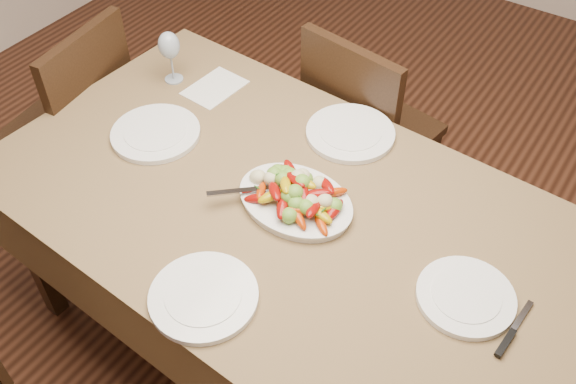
{
  "coord_description": "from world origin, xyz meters",
  "views": [
    {
      "loc": [
        0.72,
        -0.99,
        2.12
      ],
      "look_at": [
        0.01,
        0.07,
        0.82
      ],
      "focal_mm": 40.0,
      "sensor_mm": 36.0,
      "label": 1
    }
  ],
  "objects_px": {
    "serving_platter": "(295,202)",
    "plate_right": "(466,297)",
    "plate_left": "(156,133)",
    "chair_left": "(67,127)",
    "plate_near": "(204,297)",
    "plate_far": "(350,133)",
    "chair_far": "(374,130)",
    "wine_glass": "(171,56)",
    "dining_table": "(288,284)"
  },
  "relations": [
    {
      "from": "plate_right",
      "to": "dining_table",
      "type": "bearing_deg",
      "value": 178.56
    },
    {
      "from": "chair_left",
      "to": "serving_platter",
      "type": "distance_m",
      "value": 1.18
    },
    {
      "from": "plate_far",
      "to": "plate_right",
      "type": "bearing_deg",
      "value": -34.7
    },
    {
      "from": "dining_table",
      "to": "plate_right",
      "type": "relative_size",
      "value": 7.28
    },
    {
      "from": "plate_far",
      "to": "serving_platter",
      "type": "bearing_deg",
      "value": -85.97
    },
    {
      "from": "chair_left",
      "to": "plate_near",
      "type": "distance_m",
      "value": 1.26
    },
    {
      "from": "chair_far",
      "to": "wine_glass",
      "type": "xyz_separation_m",
      "value": [
        -0.59,
        -0.47,
        0.39
      ]
    },
    {
      "from": "chair_far",
      "to": "chair_left",
      "type": "xyz_separation_m",
      "value": [
        -1.03,
        -0.67,
        0.0
      ]
    },
    {
      "from": "plate_left",
      "to": "chair_far",
      "type": "bearing_deg",
      "value": 59.21
    },
    {
      "from": "serving_platter",
      "to": "plate_left",
      "type": "height_order",
      "value": "serving_platter"
    },
    {
      "from": "serving_platter",
      "to": "plate_left",
      "type": "bearing_deg",
      "value": 179.4
    },
    {
      "from": "chair_far",
      "to": "plate_far",
      "type": "distance_m",
      "value": 0.49
    },
    {
      "from": "plate_left",
      "to": "plate_far",
      "type": "xyz_separation_m",
      "value": [
        0.53,
        0.36,
        0.0
      ]
    },
    {
      "from": "dining_table",
      "to": "plate_left",
      "type": "height_order",
      "value": "plate_left"
    },
    {
      "from": "plate_right",
      "to": "wine_glass",
      "type": "relative_size",
      "value": 1.23
    },
    {
      "from": "chair_far",
      "to": "wine_glass",
      "type": "height_order",
      "value": "wine_glass"
    },
    {
      "from": "dining_table",
      "to": "chair_left",
      "type": "relative_size",
      "value": 1.94
    },
    {
      "from": "serving_platter",
      "to": "plate_right",
      "type": "bearing_deg",
      "value": -3.33
    },
    {
      "from": "serving_platter",
      "to": "plate_near",
      "type": "distance_m",
      "value": 0.41
    },
    {
      "from": "plate_far",
      "to": "chair_left",
      "type": "bearing_deg",
      "value": -165.28
    },
    {
      "from": "plate_left",
      "to": "plate_near",
      "type": "distance_m",
      "value": 0.68
    },
    {
      "from": "chair_far",
      "to": "plate_near",
      "type": "bearing_deg",
      "value": 103.74
    },
    {
      "from": "plate_far",
      "to": "plate_near",
      "type": "distance_m",
      "value": 0.77
    },
    {
      "from": "plate_left",
      "to": "wine_glass",
      "type": "bearing_deg",
      "value": 120.18
    },
    {
      "from": "plate_near",
      "to": "dining_table",
      "type": "bearing_deg",
      "value": 90.35
    },
    {
      "from": "plate_right",
      "to": "serving_platter",
      "type": "bearing_deg",
      "value": 176.67
    },
    {
      "from": "chair_left",
      "to": "plate_left",
      "type": "relative_size",
      "value": 3.28
    },
    {
      "from": "dining_table",
      "to": "plate_right",
      "type": "bearing_deg",
      "value": -1.44
    },
    {
      "from": "plate_left",
      "to": "plate_right",
      "type": "relative_size",
      "value": 1.15
    },
    {
      "from": "chair_far",
      "to": "dining_table",
      "type": "bearing_deg",
      "value": 106.13
    },
    {
      "from": "dining_table",
      "to": "plate_far",
      "type": "bearing_deg",
      "value": 91.69
    },
    {
      "from": "serving_platter",
      "to": "dining_table",
      "type": "bearing_deg",
      "value": -129.2
    },
    {
      "from": "dining_table",
      "to": "wine_glass",
      "type": "height_order",
      "value": "wine_glass"
    },
    {
      "from": "plate_right",
      "to": "wine_glass",
      "type": "height_order",
      "value": "wine_glass"
    },
    {
      "from": "plate_left",
      "to": "wine_glass",
      "type": "relative_size",
      "value": 1.41
    },
    {
      "from": "plate_left",
      "to": "plate_far",
      "type": "height_order",
      "value": "same"
    },
    {
      "from": "serving_platter",
      "to": "wine_glass",
      "type": "distance_m",
      "value": 0.76
    },
    {
      "from": "dining_table",
      "to": "chair_left",
      "type": "xyz_separation_m",
      "value": [
        -1.13,
        0.09,
        0.1
      ]
    },
    {
      "from": "dining_table",
      "to": "plate_far",
      "type": "height_order",
      "value": "plate_far"
    },
    {
      "from": "plate_right",
      "to": "plate_far",
      "type": "distance_m",
      "value": 0.69
    },
    {
      "from": "plate_near",
      "to": "chair_far",
      "type": "bearing_deg",
      "value": 95.04
    },
    {
      "from": "plate_far",
      "to": "dining_table",
      "type": "bearing_deg",
      "value": -88.31
    },
    {
      "from": "serving_platter",
      "to": "plate_right",
      "type": "distance_m",
      "value": 0.54
    },
    {
      "from": "wine_glass",
      "to": "chair_left",
      "type": "bearing_deg",
      "value": -154.84
    },
    {
      "from": "chair_far",
      "to": "plate_right",
      "type": "bearing_deg",
      "value": 139.07
    },
    {
      "from": "plate_left",
      "to": "plate_right",
      "type": "distance_m",
      "value": 1.09
    },
    {
      "from": "plate_right",
      "to": "chair_left",
      "type": "bearing_deg",
      "value": 176.57
    },
    {
      "from": "plate_right",
      "to": "chair_far",
      "type": "bearing_deg",
      "value": 130.37
    },
    {
      "from": "serving_platter",
      "to": "plate_near",
      "type": "height_order",
      "value": "serving_platter"
    },
    {
      "from": "chair_far",
      "to": "wine_glass",
      "type": "relative_size",
      "value": 4.64
    }
  ]
}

